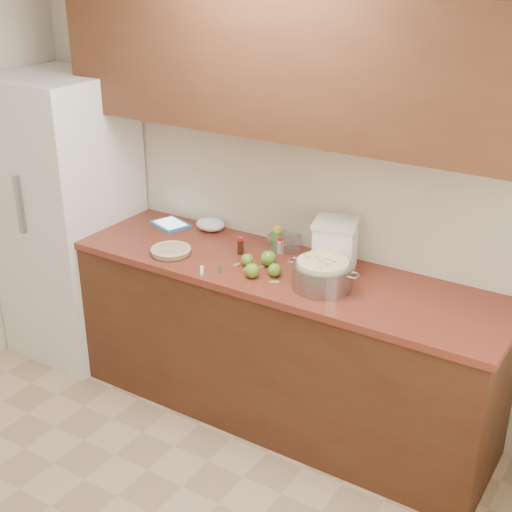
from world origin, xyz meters
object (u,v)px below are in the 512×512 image
Objects in this scene: pie at (171,251)px; colander at (322,275)px; tablet at (170,224)px; flour_canister at (335,245)px.

pie is 0.90m from colander.
pie is 0.59× the size of colander.
tablet is (-0.27, 0.34, -0.01)m from pie.
flour_canister is 1.03× the size of tablet.
colander is (0.90, 0.08, 0.05)m from pie.
colander reaches higher than tablet.
colander is 1.20m from tablet.
flour_canister is at bearing 101.20° from colander.
pie reaches higher than tablet.
flour_canister reaches higher than colander.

